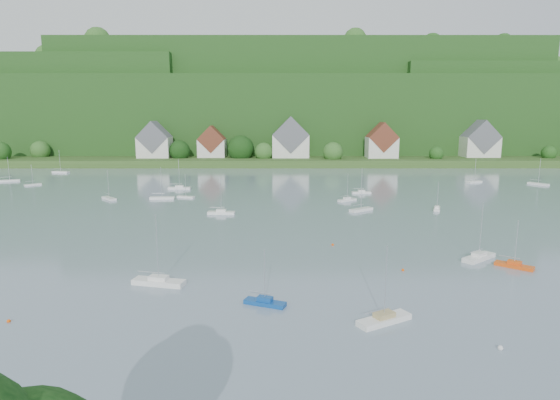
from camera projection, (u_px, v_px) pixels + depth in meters
name	position (u px, v px, depth m)	size (l,w,h in m)	color
far_shore_strip	(279.00, 158.00, 217.24)	(600.00, 60.00, 3.00)	#34531F
forested_ridge	(280.00, 113.00, 280.93)	(620.00, 181.22, 69.89)	#173B13
village_building_0	(155.00, 143.00, 202.95)	(14.00, 10.40, 16.00)	silver
village_building_1	(212.00, 144.00, 205.09)	(12.00, 9.36, 14.00)	silver
village_building_2	(291.00, 141.00, 203.88)	(16.00, 11.44, 18.00)	silver
village_building_3	(382.00, 143.00, 202.12)	(13.00, 10.40, 15.50)	silver
village_building_4	(480.00, 142.00, 206.10)	(15.00, 10.40, 16.50)	silver
near_sailboat_0	(159.00, 281.00, 57.47)	(6.87, 3.28, 8.94)	white
near_sailboat_1	(265.00, 302.00, 51.29)	(4.90, 2.97, 6.40)	#0F438F
near_sailboat_2	(384.00, 319.00, 46.85)	(6.09, 4.44, 8.15)	white
near_sailboat_3	(479.00, 257.00, 67.59)	(6.07, 5.22, 8.49)	white
near_sailboat_5	(514.00, 265.00, 64.03)	(4.73, 4.24, 6.72)	#E95112
mooring_buoy_0	(9.00, 322.00, 47.05)	(0.38, 0.38, 0.38)	#FC5306
mooring_buoy_1	(500.00, 349.00, 41.53)	(0.50, 0.50, 0.50)	silver
mooring_buoy_2	(403.00, 271.00, 62.76)	(0.39, 0.39, 0.39)	#FC5306
mooring_buoy_3	(333.00, 245.00, 75.19)	(0.41, 0.41, 0.41)	#FC5306
far_sailboat_cluster	(294.00, 189.00, 131.00)	(195.50, 77.03, 8.71)	white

